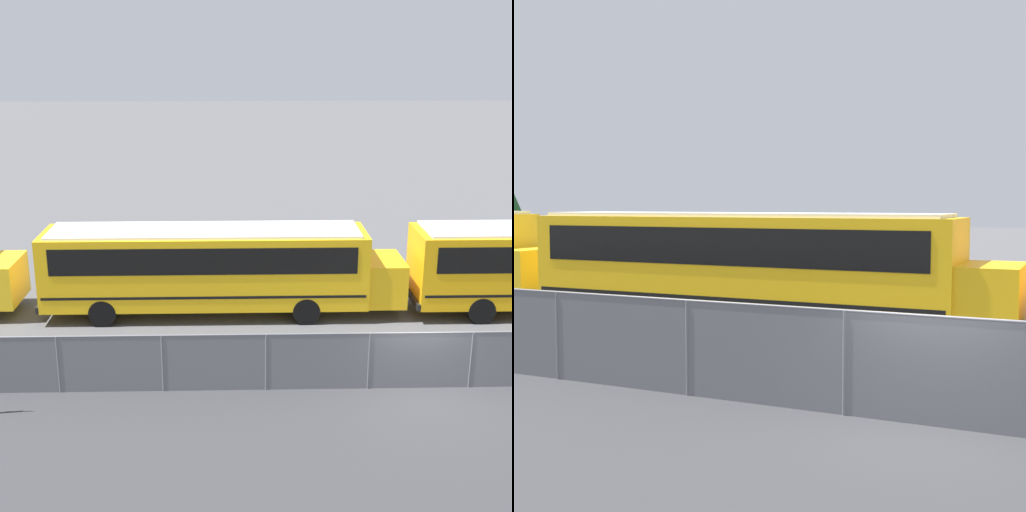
{
  "view_description": "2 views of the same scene",
  "coord_description": "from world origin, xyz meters",
  "views": [
    {
      "loc": [
        -5.38,
        -19.15,
        10.09
      ],
      "look_at": [
        -4.73,
        5.49,
        2.49
      ],
      "focal_mm": 50.0,
      "sensor_mm": 36.0,
      "label": 1
    },
    {
      "loc": [
        2.16,
        -11.28,
        3.57
      ],
      "look_at": [
        -5.42,
        5.64,
        2.21
      ],
      "focal_mm": 50.0,
      "sensor_mm": 36.0,
      "label": 2
    }
  ],
  "objects": [
    {
      "name": "school_bus_3",
      "position": [
        -6.31,
        6.24,
        1.97
      ],
      "size": [
        13.51,
        2.63,
        3.32
      ],
      "color": "yellow",
      "rests_on": "ground_plane"
    },
    {
      "name": "ground_plane",
      "position": [
        0.0,
        0.0,
        0.0
      ],
      "size": [
        200.0,
        200.0,
        0.0
      ],
      "primitive_type": "plane",
      "color": "#4C4C4F"
    },
    {
      "name": "fence",
      "position": [
        0.0,
        -0.0,
        0.92
      ],
      "size": [
        125.16,
        0.07,
        1.81
      ],
      "color": "#9EA0A5",
      "rests_on": "ground_plane"
    }
  ]
}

